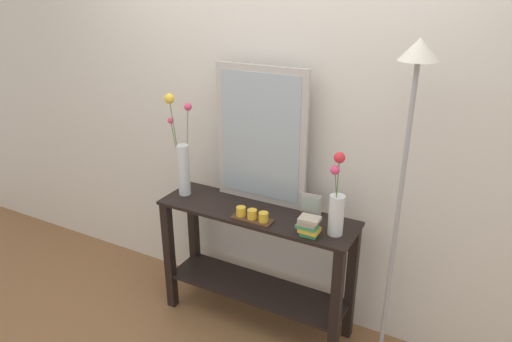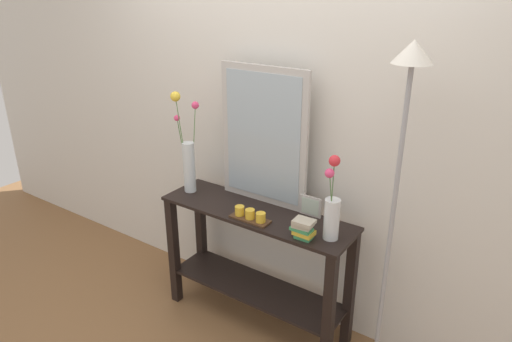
{
  "view_description": "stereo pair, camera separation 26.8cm",
  "coord_description": "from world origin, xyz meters",
  "px_view_note": "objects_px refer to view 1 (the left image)",
  "views": [
    {
      "loc": [
        1.17,
        -2.19,
        2.08
      ],
      "look_at": [
        0.0,
        0.0,
        1.06
      ],
      "focal_mm": 32.53,
      "sensor_mm": 36.0,
      "label": 1
    },
    {
      "loc": [
        1.4,
        -2.05,
        2.08
      ],
      "look_at": [
        0.0,
        0.0,
        1.06
      ],
      "focal_mm": 32.53,
      "sensor_mm": 36.0,
      "label": 2
    }
  ],
  "objects_px": {
    "tall_vase_left": "(182,160)",
    "book_stack": "(309,226)",
    "picture_frame_small": "(311,204)",
    "floor_lamp": "(404,168)",
    "vase_right": "(336,207)",
    "candle_tray": "(252,216)",
    "console_table": "(256,255)",
    "mirror_leaning": "(261,137)"
  },
  "relations": [
    {
      "from": "picture_frame_small",
      "to": "tall_vase_left",
      "type": "bearing_deg",
      "value": -170.6
    },
    {
      "from": "candle_tray",
      "to": "mirror_leaning",
      "type": "bearing_deg",
      "value": 107.34
    },
    {
      "from": "floor_lamp",
      "to": "mirror_leaning",
      "type": "bearing_deg",
      "value": 168.12
    },
    {
      "from": "book_stack",
      "to": "floor_lamp",
      "type": "height_order",
      "value": "floor_lamp"
    },
    {
      "from": "vase_right",
      "to": "tall_vase_left",
      "type": "bearing_deg",
      "value": 178.05
    },
    {
      "from": "console_table",
      "to": "vase_right",
      "type": "bearing_deg",
      "value": -3.99
    },
    {
      "from": "candle_tray",
      "to": "floor_lamp",
      "type": "relative_size",
      "value": 0.13
    },
    {
      "from": "book_stack",
      "to": "floor_lamp",
      "type": "bearing_deg",
      "value": 10.14
    },
    {
      "from": "console_table",
      "to": "picture_frame_small",
      "type": "height_order",
      "value": "picture_frame_small"
    },
    {
      "from": "vase_right",
      "to": "book_stack",
      "type": "bearing_deg",
      "value": -146.75
    },
    {
      "from": "console_table",
      "to": "book_stack",
      "type": "distance_m",
      "value": 0.55
    },
    {
      "from": "vase_right",
      "to": "floor_lamp",
      "type": "xyz_separation_m",
      "value": [
        0.32,
        -0.0,
        0.29
      ]
    },
    {
      "from": "mirror_leaning",
      "to": "tall_vase_left",
      "type": "relative_size",
      "value": 1.27
    },
    {
      "from": "console_table",
      "to": "vase_right",
      "type": "xyz_separation_m",
      "value": [
        0.51,
        -0.04,
        0.48
      ]
    },
    {
      "from": "tall_vase_left",
      "to": "candle_tray",
      "type": "height_order",
      "value": "tall_vase_left"
    },
    {
      "from": "vase_right",
      "to": "candle_tray",
      "type": "bearing_deg",
      "value": -171.17
    },
    {
      "from": "tall_vase_left",
      "to": "candle_tray",
      "type": "distance_m",
      "value": 0.61
    },
    {
      "from": "tall_vase_left",
      "to": "book_stack",
      "type": "bearing_deg",
      "value": -7.16
    },
    {
      "from": "console_table",
      "to": "picture_frame_small",
      "type": "xyz_separation_m",
      "value": [
        0.29,
        0.14,
        0.37
      ]
    },
    {
      "from": "mirror_leaning",
      "to": "book_stack",
      "type": "bearing_deg",
      "value": -31.27
    },
    {
      "from": "picture_frame_small",
      "to": "mirror_leaning",
      "type": "bearing_deg",
      "value": 178.15
    },
    {
      "from": "tall_vase_left",
      "to": "book_stack",
      "type": "height_order",
      "value": "tall_vase_left"
    },
    {
      "from": "console_table",
      "to": "floor_lamp",
      "type": "distance_m",
      "value": 1.12
    },
    {
      "from": "picture_frame_small",
      "to": "book_stack",
      "type": "distance_m",
      "value": 0.27
    },
    {
      "from": "vase_right",
      "to": "book_stack",
      "type": "relative_size",
      "value": 3.77
    },
    {
      "from": "tall_vase_left",
      "to": "floor_lamp",
      "type": "relative_size",
      "value": 0.36
    },
    {
      "from": "tall_vase_left",
      "to": "floor_lamp",
      "type": "distance_m",
      "value": 1.37
    },
    {
      "from": "tall_vase_left",
      "to": "candle_tray",
      "type": "xyz_separation_m",
      "value": [
        0.56,
        -0.11,
        -0.21
      ]
    },
    {
      "from": "tall_vase_left",
      "to": "picture_frame_small",
      "type": "xyz_separation_m",
      "value": [
        0.82,
        0.14,
        -0.18
      ]
    },
    {
      "from": "book_stack",
      "to": "tall_vase_left",
      "type": "bearing_deg",
      "value": 172.84
    },
    {
      "from": "candle_tray",
      "to": "picture_frame_small",
      "type": "relative_size",
      "value": 1.81
    },
    {
      "from": "mirror_leaning",
      "to": "floor_lamp",
      "type": "distance_m",
      "value": 0.89
    },
    {
      "from": "tall_vase_left",
      "to": "book_stack",
      "type": "distance_m",
      "value": 0.94
    },
    {
      "from": "candle_tray",
      "to": "book_stack",
      "type": "height_order",
      "value": "book_stack"
    },
    {
      "from": "vase_right",
      "to": "floor_lamp",
      "type": "bearing_deg",
      "value": -0.15
    },
    {
      "from": "console_table",
      "to": "picture_frame_small",
      "type": "bearing_deg",
      "value": 24.88
    },
    {
      "from": "tall_vase_left",
      "to": "vase_right",
      "type": "height_order",
      "value": "tall_vase_left"
    },
    {
      "from": "floor_lamp",
      "to": "vase_right",
      "type": "bearing_deg",
      "value": 179.85
    },
    {
      "from": "console_table",
      "to": "vase_right",
      "type": "distance_m",
      "value": 0.7
    },
    {
      "from": "candle_tray",
      "to": "picture_frame_small",
      "type": "height_order",
      "value": "picture_frame_small"
    },
    {
      "from": "book_stack",
      "to": "console_table",
      "type": "bearing_deg",
      "value": 163.38
    },
    {
      "from": "console_table",
      "to": "tall_vase_left",
      "type": "relative_size",
      "value": 1.85
    }
  ]
}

